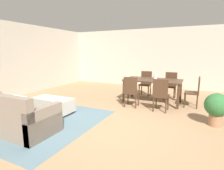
# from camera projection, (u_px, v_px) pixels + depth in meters

# --- Properties ---
(ground_plane) EXTENTS (10.80, 10.80, 0.00)m
(ground_plane) POSITION_uv_depth(u_px,v_px,m) (114.00, 125.00, 4.06)
(ground_plane) COLOR #9E7A56
(wall_back) EXTENTS (9.00, 0.12, 2.70)m
(wall_back) POSITION_uv_depth(u_px,v_px,m) (159.00, 58.00, 8.25)
(wall_back) COLOR #BCB2A0
(wall_back) RESTS_ON ground_plane
(wall_left) EXTENTS (0.12, 11.00, 2.70)m
(wall_left) POSITION_uv_depth(u_px,v_px,m) (2.00, 60.00, 6.17)
(wall_left) COLOR #BCB2A0
(wall_left) RESTS_ON ground_plane
(area_rug) EXTENTS (3.00, 2.80, 0.01)m
(area_rug) POSITION_uv_depth(u_px,v_px,m) (35.00, 120.00, 4.36)
(area_rug) COLOR slate
(area_rug) RESTS_ON ground_plane
(couch) EXTENTS (2.03, 0.85, 0.86)m
(couch) POSITION_uv_depth(u_px,v_px,m) (9.00, 117.00, 3.75)
(couch) COLOR gray
(couch) RESTS_ON ground_plane
(ottoman_table) EXTENTS (1.14, 0.53, 0.41)m
(ottoman_table) POSITION_uv_depth(u_px,v_px,m) (53.00, 104.00, 4.83)
(ottoman_table) COLOR #B7AD9E
(ottoman_table) RESTS_ON ground_plane
(dining_table) EXTENTS (1.79, 0.94, 0.76)m
(dining_table) POSITION_uv_depth(u_px,v_px,m) (153.00, 82.00, 5.79)
(dining_table) COLOR #422B1C
(dining_table) RESTS_ON ground_plane
(dining_chair_near_left) EXTENTS (0.42, 0.42, 0.92)m
(dining_chair_near_left) POSITION_uv_depth(u_px,v_px,m) (131.00, 90.00, 5.28)
(dining_chair_near_left) COLOR #422B1C
(dining_chair_near_left) RESTS_ON ground_plane
(dining_chair_near_right) EXTENTS (0.41, 0.41, 0.92)m
(dining_chair_near_right) POSITION_uv_depth(u_px,v_px,m) (161.00, 93.00, 4.88)
(dining_chair_near_right) COLOR #422B1C
(dining_chair_near_right) RESTS_ON ground_plane
(dining_chair_far_left) EXTENTS (0.40, 0.40, 0.92)m
(dining_chair_far_left) POSITION_uv_depth(u_px,v_px,m) (146.00, 82.00, 6.72)
(dining_chair_far_left) COLOR #422B1C
(dining_chair_far_left) RESTS_ON ground_plane
(dining_chair_far_right) EXTENTS (0.41, 0.41, 0.92)m
(dining_chair_far_right) POSITION_uv_depth(u_px,v_px,m) (170.00, 84.00, 6.36)
(dining_chair_far_right) COLOR #422B1C
(dining_chair_far_right) RESTS_ON ground_plane
(dining_chair_head_east) EXTENTS (0.40, 0.40, 0.92)m
(dining_chair_head_east) POSITION_uv_depth(u_px,v_px,m) (195.00, 90.00, 5.28)
(dining_chair_head_east) COLOR #422B1C
(dining_chair_head_east) RESTS_ON ground_plane
(vase_centerpiece) EXTENTS (0.11, 0.11, 0.19)m
(vase_centerpiece) POSITION_uv_depth(u_px,v_px,m) (155.00, 77.00, 5.70)
(vase_centerpiece) COLOR silver
(vase_centerpiece) RESTS_ON dining_table
(book_on_ottoman) EXTENTS (0.27, 0.22, 0.03)m
(book_on_ottoman) POSITION_uv_depth(u_px,v_px,m) (55.00, 98.00, 4.73)
(book_on_ottoman) COLOR silver
(book_on_ottoman) RESTS_ON ottoman_table
(potted_plant) EXTENTS (0.52, 0.52, 0.74)m
(potted_plant) POSITION_uv_depth(u_px,v_px,m) (217.00, 107.00, 3.94)
(potted_plant) COLOR #996B4C
(potted_plant) RESTS_ON ground_plane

